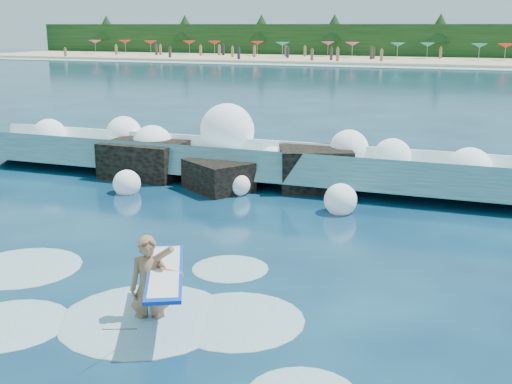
% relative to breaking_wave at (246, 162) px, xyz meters
% --- Properties ---
extents(ground, '(200.00, 200.00, 0.00)m').
position_rel_breaking_wave_xyz_m(ground, '(0.99, -7.77, -0.57)').
color(ground, '#07203E').
rests_on(ground, ground).
extents(beach, '(140.00, 20.00, 0.40)m').
position_rel_breaking_wave_xyz_m(beach, '(0.99, 70.23, -0.37)').
color(beach, tan).
rests_on(beach, ground).
extents(wet_band, '(140.00, 5.00, 0.08)m').
position_rel_breaking_wave_xyz_m(wet_band, '(0.99, 59.23, -0.53)').
color(wet_band, silver).
rests_on(wet_band, ground).
extents(treeline, '(140.00, 4.00, 5.00)m').
position_rel_breaking_wave_xyz_m(treeline, '(0.99, 80.23, 1.93)').
color(treeline, black).
rests_on(treeline, ground).
extents(breaking_wave, '(18.93, 2.91, 1.63)m').
position_rel_breaking_wave_xyz_m(breaking_wave, '(0.00, 0.00, 0.00)').
color(breaking_wave, teal).
rests_on(breaking_wave, ground).
extents(rock_cluster, '(8.28, 3.52, 1.48)m').
position_rel_breaking_wave_xyz_m(rock_cluster, '(-0.66, -0.84, -0.10)').
color(rock_cluster, black).
rests_on(rock_cluster, ground).
extents(surfer_with_board, '(1.62, 2.95, 1.82)m').
position_rel_breaking_wave_xyz_m(surfer_with_board, '(2.32, -10.20, 0.10)').
color(surfer_with_board, '#9E6A49').
rests_on(surfer_with_board, ground).
extents(wave_spray, '(15.37, 4.54, 2.53)m').
position_rel_breaking_wave_xyz_m(wave_spray, '(-0.28, -0.16, 0.52)').
color(wave_spray, white).
rests_on(wave_spray, ground).
extents(surf_foam, '(8.80, 5.60, 0.15)m').
position_rel_breaking_wave_xyz_m(surf_foam, '(1.63, -9.87, -0.57)').
color(surf_foam, silver).
rests_on(surf_foam, ground).
extents(beach_umbrellas, '(112.95, 6.73, 0.50)m').
position_rel_breaking_wave_xyz_m(beach_umbrellas, '(1.13, 72.56, 1.68)').
color(beach_umbrellas, '#C43964').
rests_on(beach_umbrellas, ground).
extents(beachgoers, '(106.66, 12.68, 1.93)m').
position_rel_breaking_wave_xyz_m(beachgoers, '(-6.16, 67.78, 0.53)').
color(beachgoers, '#3F332D').
rests_on(beachgoers, ground).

